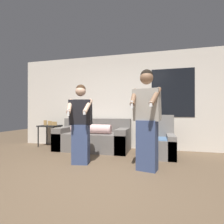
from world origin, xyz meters
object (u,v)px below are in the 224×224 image
object	(u,v)px
person_right	(147,119)
armchair	(157,143)
person_left	(81,124)
couch	(93,138)
side_table	(50,128)

from	to	relation	value
person_right	armchair	bearing A→B (deg)	81.75
armchair	person_left	size ratio (longest dim) A/B	0.61
couch	side_table	bearing A→B (deg)	172.67
armchair	person_right	bearing A→B (deg)	-98.25
couch	person_right	size ratio (longest dim) A/B	1.11
couch	armchair	bearing A→B (deg)	-7.70
person_left	person_right	bearing A→B (deg)	-3.15
armchair	person_left	distance (m)	1.86
person_left	armchair	bearing A→B (deg)	35.70
armchair	person_left	bearing A→B (deg)	-144.30
armchair	side_table	world-z (taller)	armchair
armchair	person_right	xyz separation A→B (m)	(-0.16, -1.12, 0.60)
person_right	side_table	bearing A→B (deg)	152.80
side_table	person_left	distance (m)	2.25
couch	side_table	world-z (taller)	couch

